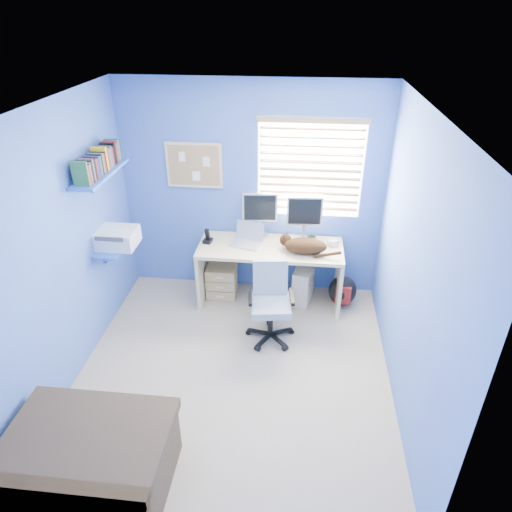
# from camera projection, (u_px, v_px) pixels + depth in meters

# --- Properties ---
(floor) EXTENTS (3.00, 3.20, 0.00)m
(floor) POSITION_uv_depth(u_px,v_px,m) (234.00, 372.00, 4.46)
(floor) COLOR tan
(floor) RESTS_ON ground
(ceiling) EXTENTS (3.00, 3.20, 0.00)m
(ceiling) POSITION_uv_depth(u_px,v_px,m) (225.00, 110.00, 3.23)
(ceiling) COLOR white
(ceiling) RESTS_ON wall_back
(wall_back) EXTENTS (3.00, 0.01, 2.50)m
(wall_back) POSITION_uv_depth(u_px,v_px,m) (252.00, 192.00, 5.23)
(wall_back) COLOR #437AC6
(wall_back) RESTS_ON ground
(wall_front) EXTENTS (3.00, 0.01, 2.50)m
(wall_front) POSITION_uv_depth(u_px,v_px,m) (185.00, 411.00, 2.46)
(wall_front) COLOR #437AC6
(wall_front) RESTS_ON ground
(wall_left) EXTENTS (0.01, 3.20, 2.50)m
(wall_left) POSITION_uv_depth(u_px,v_px,m) (61.00, 253.00, 3.99)
(wall_left) COLOR #437AC6
(wall_left) RESTS_ON ground
(wall_right) EXTENTS (0.01, 3.20, 2.50)m
(wall_right) POSITION_uv_depth(u_px,v_px,m) (412.00, 272.00, 3.71)
(wall_right) COLOR #437AC6
(wall_right) RESTS_ON ground
(desk) EXTENTS (1.64, 0.65, 0.74)m
(desk) POSITION_uv_depth(u_px,v_px,m) (270.00, 274.00, 5.34)
(desk) COLOR tan
(desk) RESTS_ON floor
(laptop) EXTENTS (0.39, 0.34, 0.22)m
(laptop) POSITION_uv_depth(u_px,v_px,m) (246.00, 236.00, 5.15)
(laptop) COLOR silver
(laptop) RESTS_ON desk
(monitor_left) EXTENTS (0.41, 0.15, 0.54)m
(monitor_left) POSITION_uv_depth(u_px,v_px,m) (260.00, 215.00, 5.26)
(monitor_left) COLOR silver
(monitor_left) RESTS_ON desk
(monitor_right) EXTENTS (0.41, 0.15, 0.54)m
(monitor_right) POSITION_uv_depth(u_px,v_px,m) (304.00, 219.00, 5.17)
(monitor_right) COLOR silver
(monitor_right) RESTS_ON desk
(phone) EXTENTS (0.10, 0.12, 0.17)m
(phone) POSITION_uv_depth(u_px,v_px,m) (208.00, 236.00, 5.21)
(phone) COLOR black
(phone) RESTS_ON desk
(mug) EXTENTS (0.10, 0.09, 0.10)m
(mug) POSITION_uv_depth(u_px,v_px,m) (311.00, 240.00, 5.18)
(mug) COLOR #2C5D2E
(mug) RESTS_ON desk
(cd_spindle) EXTENTS (0.13, 0.13, 0.07)m
(cd_spindle) POSITION_uv_depth(u_px,v_px,m) (333.00, 242.00, 5.18)
(cd_spindle) COLOR silver
(cd_spindle) RESTS_ON desk
(cat) EXTENTS (0.52, 0.40, 0.17)m
(cat) POSITION_uv_depth(u_px,v_px,m) (306.00, 246.00, 5.00)
(cat) COLOR black
(cat) RESTS_ON desk
(tower_pc) EXTENTS (0.27, 0.47, 0.45)m
(tower_pc) POSITION_uv_depth(u_px,v_px,m) (304.00, 283.00, 5.44)
(tower_pc) COLOR beige
(tower_pc) RESTS_ON floor
(drawer_boxes) EXTENTS (0.35, 0.28, 0.41)m
(drawer_boxes) POSITION_uv_depth(u_px,v_px,m) (222.00, 281.00, 5.52)
(drawer_boxes) COLOR tan
(drawer_boxes) RESTS_ON floor
(yellow_book) EXTENTS (0.03, 0.17, 0.24)m
(yellow_book) POSITION_uv_depth(u_px,v_px,m) (291.00, 299.00, 5.33)
(yellow_book) COLOR yellow
(yellow_book) RESTS_ON floor
(backpack) EXTENTS (0.35, 0.28, 0.38)m
(backpack) POSITION_uv_depth(u_px,v_px,m) (342.00, 291.00, 5.36)
(backpack) COLOR black
(backpack) RESTS_ON floor
(bed_corner) EXTENTS (1.11, 0.79, 0.53)m
(bed_corner) POSITION_uv_depth(u_px,v_px,m) (91.00, 461.00, 3.31)
(bed_corner) COLOR #493727
(bed_corner) RESTS_ON floor
(office_chair) EXTENTS (0.55, 0.55, 0.84)m
(office_chair) POSITION_uv_depth(u_px,v_px,m) (270.00, 312.00, 4.79)
(office_chair) COLOR black
(office_chair) RESTS_ON floor
(window_blinds) EXTENTS (1.15, 0.05, 1.10)m
(window_blinds) POSITION_uv_depth(u_px,v_px,m) (310.00, 170.00, 5.00)
(window_blinds) COLOR white
(window_blinds) RESTS_ON ground
(corkboard) EXTENTS (0.64, 0.02, 0.52)m
(corkboard) POSITION_uv_depth(u_px,v_px,m) (194.00, 165.00, 5.13)
(corkboard) COLOR tan
(corkboard) RESTS_ON ground
(wall_shelves) EXTENTS (0.42, 0.90, 1.05)m
(wall_shelves) POSITION_uv_depth(u_px,v_px,m) (107.00, 201.00, 4.53)
(wall_shelves) COLOR blue
(wall_shelves) RESTS_ON ground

